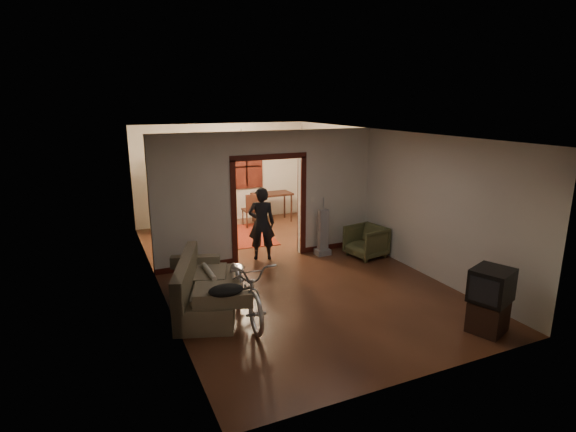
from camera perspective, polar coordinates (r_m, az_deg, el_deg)
floor at (r=9.49m, az=-0.75°, el=-6.62°), size 5.00×8.50×0.01m
ceiling at (r=8.88m, az=-0.81°, el=10.50°), size 5.00×8.50×0.01m
wall_back at (r=13.03m, az=-8.27°, el=5.42°), size 5.00×0.02×2.80m
wall_left at (r=8.44m, az=-16.55°, el=0.04°), size 0.02×8.50×2.80m
wall_right at (r=10.31m, az=12.09°, el=2.88°), size 0.02×8.50×2.80m
partition_wall at (r=9.76m, az=-2.53°, el=2.54°), size 5.00×0.14×2.80m
door_casing at (r=9.83m, az=-2.51°, el=0.83°), size 1.74×0.20×2.32m
far_window at (r=13.17m, az=-5.31°, el=6.26°), size 0.98×0.06×1.28m
chandelier at (r=11.25m, az=-5.93°, el=8.96°), size 0.24×0.24×0.24m
light_switch at (r=10.15m, az=3.15°, el=2.13°), size 0.08×0.01×0.12m
sofa at (r=7.70m, az=-10.14°, el=-8.33°), size 1.51×2.18×0.92m
rolled_paper at (r=7.97m, az=-10.00°, el=-6.98°), size 0.09×0.74×0.09m
jacket at (r=6.82m, az=-7.89°, el=-9.32°), size 0.53×0.39×0.15m
bicycle at (r=7.33m, az=-5.42°, el=-8.83°), size 0.83×2.03×1.04m
armchair at (r=10.21m, az=9.88°, el=-3.21°), size 0.89×0.87×0.70m
tv_stand at (r=7.60m, az=24.04°, el=-11.58°), size 0.66×0.63×0.48m
crt_tv at (r=7.40m, az=24.45°, el=-7.99°), size 0.73×0.69×0.50m
vacuum at (r=10.15m, az=4.46°, el=-2.08°), size 0.36×0.30×1.06m
person at (r=9.81m, az=-3.39°, el=-0.97°), size 0.68×0.55×1.61m
oriental_rug at (r=11.73m, az=-6.21°, el=-2.51°), size 1.82×2.27×0.02m
locker at (r=12.28m, az=-13.93°, el=2.00°), size 0.92×0.61×1.71m
globe at (r=12.10m, az=-14.24°, el=7.02°), size 0.30×0.30×0.30m
desk at (r=12.98m, az=-2.03°, el=1.08°), size 1.23×0.86×0.82m
desk_chair at (r=12.48m, az=-4.74°, el=0.79°), size 0.44×0.44×0.95m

